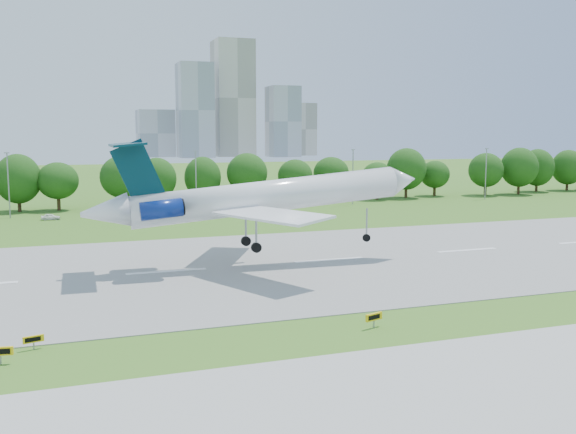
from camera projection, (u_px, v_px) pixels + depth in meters
name	position (u px, v px, depth m)	size (l,w,h in m)	color
ground	(218.00, 338.00, 49.05)	(600.00, 600.00, 0.00)	#336219
runway	(166.00, 272.00, 72.41)	(400.00, 45.00, 0.08)	gray
tree_line	(116.00, 179.00, 134.25)	(288.40, 8.40, 10.40)	#382314
light_poles	(107.00, 182.00, 124.05)	(175.90, 0.25, 12.19)	gray
skyline	(228.00, 112.00, 443.45)	(127.00, 52.00, 80.00)	#B2B2B7
airliner	(252.00, 197.00, 74.75)	(40.93, 29.77, 13.01)	white
taxi_sign_left	(33.00, 339.00, 46.30)	(1.46, 0.52, 1.03)	gray
taxi_sign_centre	(0.00, 352.00, 43.33)	(1.71, 0.48, 1.20)	gray
taxi_sign_right	(374.00, 317.00, 51.49)	(1.68, 0.71, 1.20)	gray
service_vehicle_b	(51.00, 217.00, 116.48)	(1.33, 3.30, 1.12)	white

